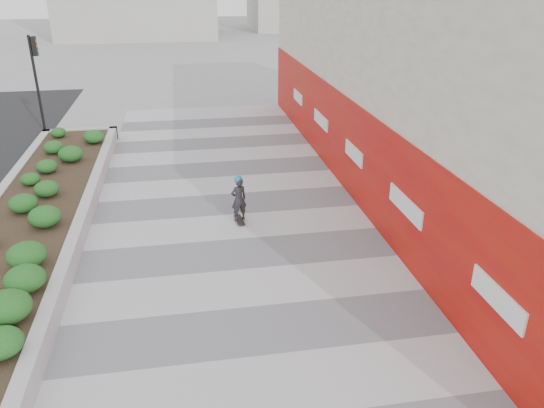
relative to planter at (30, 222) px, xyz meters
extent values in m
plane|color=gray|center=(5.50, -7.00, -0.42)|extent=(160.00, 160.00, 0.00)
cube|color=#A8A8AD|center=(5.50, -4.00, -0.41)|extent=(8.00, 36.00, 0.01)
cube|color=#BAAD9F|center=(12.50, 2.00, 3.58)|extent=(6.00, 24.00, 8.00)
cube|color=#B61F0E|center=(9.52, 2.00, 1.08)|extent=(0.12, 24.00, 3.00)
cube|color=#9E9EA0|center=(0.00, 8.85, -0.14)|extent=(3.00, 0.30, 0.55)
cube|color=#9E9EA0|center=(1.35, 0.00, -0.14)|extent=(0.30, 18.00, 0.55)
cube|color=#2D2116|center=(0.00, 0.00, -0.17)|extent=(2.40, 17.40, 0.50)
cylinder|color=black|center=(-1.80, 10.50, 1.68)|extent=(0.12, 0.12, 4.20)
cube|color=black|center=(-1.62, 10.50, 3.33)|extent=(0.18, 0.28, 0.80)
cylinder|color=#595654|center=(6.00, -4.00, -0.42)|extent=(0.44, 0.44, 0.01)
cube|color=black|center=(5.71, -0.13, -0.35)|extent=(0.26, 0.73, 0.02)
imported|color=#28272C|center=(5.71, -0.13, 0.30)|extent=(0.54, 0.43, 1.29)
sphere|color=#1781CA|center=(5.71, -0.13, 0.90)|extent=(0.23, 0.23, 0.23)
camera|label=1|loc=(4.27, -13.92, 6.29)|focal=35.00mm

